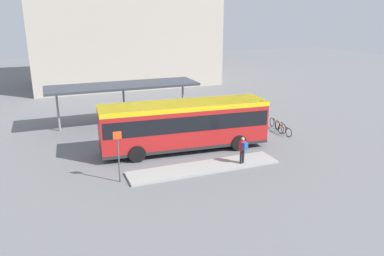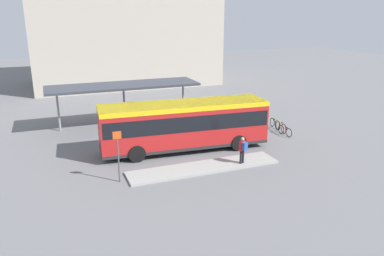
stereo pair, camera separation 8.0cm
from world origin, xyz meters
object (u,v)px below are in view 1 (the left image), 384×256
object	(u,v)px
bicycle_black	(275,124)
platform_sign	(118,154)
pedestrian_waiting	(243,149)
bicycle_red	(285,131)
city_bus	(184,123)
bicycle_yellow	(280,127)
potted_planter_near_shelter	(191,118)

from	to	relation	value
bicycle_black	platform_sign	distance (m)	14.22
pedestrian_waiting	bicycle_red	bearing A→B (deg)	-73.37
city_bus	bicycle_red	size ratio (longest dim) A/B	7.02
bicycle_yellow	bicycle_red	bearing A→B (deg)	173.20
bicycle_red	platform_sign	distance (m)	13.33
bicycle_red	platform_sign	size ratio (longest dim) A/B	0.55
bicycle_black	platform_sign	size ratio (longest dim) A/B	0.59
pedestrian_waiting	city_bus	bearing A→B (deg)	13.06
bicycle_red	potted_planter_near_shelter	world-z (taller)	potted_planter_near_shelter
bicycle_black	potted_planter_near_shelter	distance (m)	6.51
city_bus	platform_sign	size ratio (longest dim) A/B	3.89
bicycle_black	potted_planter_near_shelter	xyz separation A→B (m)	(-5.94, 2.63, 0.41)
bicycle_yellow	bicycle_black	distance (m)	0.90
bicycle_red	bicycle_black	size ratio (longest dim) A/B	0.95
bicycle_yellow	potted_planter_near_shelter	world-z (taller)	potted_planter_near_shelter
bicycle_red	potted_planter_near_shelter	xyz separation A→B (m)	(-5.61, 4.42, 0.43)
bicycle_yellow	platform_sign	bearing A→B (deg)	115.56
pedestrian_waiting	potted_planter_near_shelter	size ratio (longest dim) A/B	1.08
city_bus	pedestrian_waiting	world-z (taller)	city_bus
city_bus	bicycle_black	size ratio (longest dim) A/B	6.64
bicycle_black	platform_sign	world-z (taller)	platform_sign
bicycle_yellow	potted_planter_near_shelter	size ratio (longest dim) A/B	1.19
bicycle_red	bicycle_yellow	size ratio (longest dim) A/B	0.88
city_bus	bicycle_red	bearing A→B (deg)	4.95
pedestrian_waiting	potted_planter_near_shelter	bearing A→B (deg)	-18.10
potted_planter_near_shelter	platform_sign	world-z (taller)	platform_sign
bicycle_yellow	platform_sign	xyz separation A→B (m)	(-13.02, -4.40, 1.17)
city_bus	bicycle_red	distance (m)	8.03
pedestrian_waiting	potted_planter_near_shelter	world-z (taller)	pedestrian_waiting
potted_planter_near_shelter	pedestrian_waiting	bearing A→B (deg)	-90.25
pedestrian_waiting	platform_sign	bearing A→B (deg)	69.13
bicycle_red	bicycle_black	bearing A→B (deg)	-14.98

